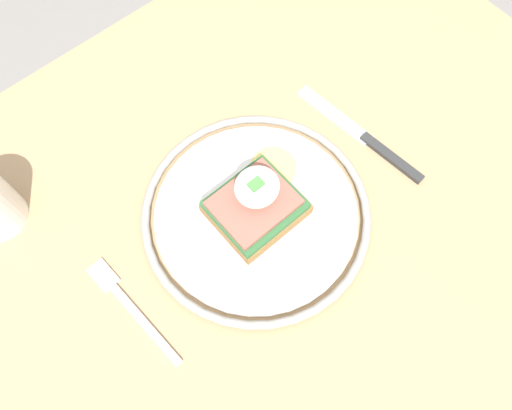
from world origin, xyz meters
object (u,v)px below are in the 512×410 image
object	(u,v)px
plate	(256,214)
knife	(369,141)
sandwich	(256,201)
fork	(130,306)

from	to	relation	value
plate	knife	distance (m)	0.18
sandwich	fork	xyz separation A→B (m)	(-0.18, 0.01, -0.04)
sandwich	knife	world-z (taller)	sandwich
fork	sandwich	bearing A→B (deg)	-2.38
sandwich	knife	xyz separation A→B (m)	(0.18, -0.02, -0.04)
plate	knife	xyz separation A→B (m)	(0.18, -0.02, -0.01)
plate	knife	world-z (taller)	plate
plate	sandwich	bearing A→B (deg)	42.87
plate	fork	bearing A→B (deg)	177.15
sandwich	plate	bearing A→B (deg)	-137.13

